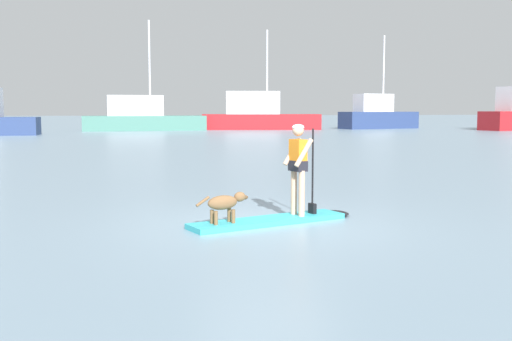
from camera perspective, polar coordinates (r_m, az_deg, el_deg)
The scene contains 7 objects.
ground_plane at distance 11.27m, azimuth 1.17°, elevation -5.06°, with size 400.00×400.00×0.00m, color gray.
paddleboard at distance 11.38m, azimuth 2.15°, elevation -4.70°, with size 3.44×1.64×0.10m.
person_paddler at distance 11.49m, azimuth 4.08°, elevation 0.76°, with size 0.67×0.57×1.75m.
dog at distance 10.74m, azimuth -2.96°, elevation -3.11°, with size 1.02×0.41×0.54m.
moored_boat_port at distance 61.80m, azimuth -10.84°, elevation 4.98°, with size 12.23×3.87×11.00m.
moored_boat_outer at distance 63.57m, azimuth 0.24°, elevation 5.27°, with size 12.74×5.37×10.42m.
moored_boat_far_port at distance 68.19m, azimuth 11.47°, elevation 5.16°, with size 9.53×4.74×10.22m.
Camera 1 is at (-2.76, -10.72, 2.13)m, focal length 42.06 mm.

